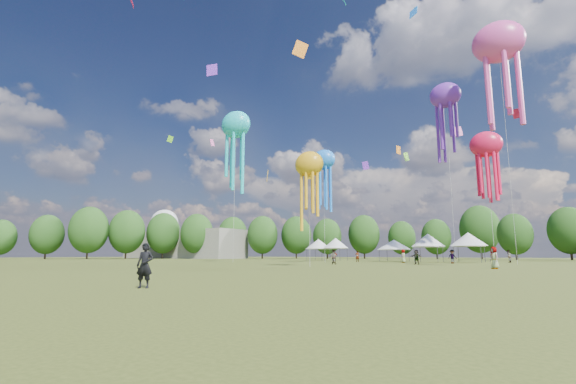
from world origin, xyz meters
The scene contains 10 objects.
ground centered at (0.00, 0.00, 0.00)m, with size 300.00×300.00×0.00m, color #384416.
observer_main centered at (7.12, -1.29, 0.81)m, with size 0.59×0.39×1.61m, color black.
spectator_near centered at (-2.55, 32.93, 0.86)m, with size 0.84×0.65×1.72m, color gray.
spectators_far centered at (6.19, 42.70, 0.90)m, with size 22.23×30.27×1.89m.
festival_tents centered at (-3.58, 55.18, 3.18)m, with size 32.91×11.60×4.41m.
show_kites centered at (3.34, 40.24, 20.28)m, with size 42.16×26.13×30.49m.
small_kites centered at (-0.04, 42.05, 29.35)m, with size 72.63×49.05×43.40m.
treeline centered at (-3.87, 62.51, 6.54)m, with size 201.57×95.24×13.43m.
hangar centered at (-72.00, 72.00, 4.00)m, with size 40.00×12.00×8.00m, color gray.
radome centered at (-88.00, 78.00, 9.99)m, with size 9.00×9.00×16.00m.
Camera 1 is at (19.42, -10.66, 1.20)m, focal length 24.84 mm.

